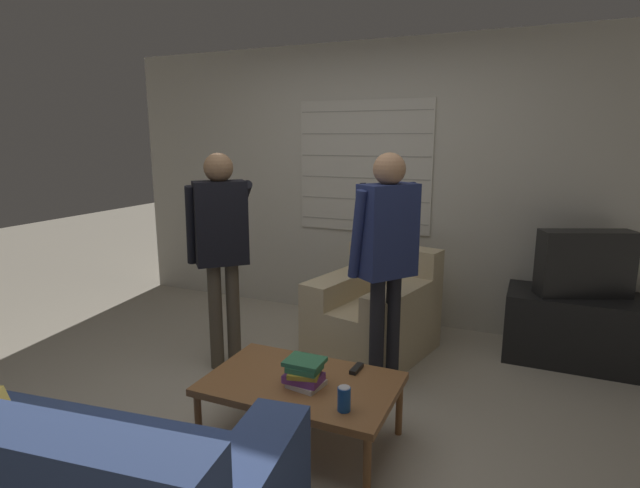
{
  "coord_description": "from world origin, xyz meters",
  "views": [
    {
      "loc": [
        1.39,
        -2.43,
        1.7
      ],
      "look_at": [
        0.07,
        0.59,
        1.0
      ],
      "focal_mm": 28.0,
      "sensor_mm": 36.0,
      "label": 1
    }
  ],
  "objects_px": {
    "spare_remote": "(357,369)",
    "person_right_standing": "(386,245)",
    "armchair_beige": "(375,312)",
    "book_stack": "(305,373)",
    "coffee_table": "(301,386)",
    "soda_can": "(344,399)",
    "person_left_standing": "(221,236)",
    "tv": "(585,263)"
  },
  "relations": [
    {
      "from": "tv",
      "to": "person_left_standing",
      "type": "height_order",
      "value": "person_left_standing"
    },
    {
      "from": "person_right_standing",
      "to": "soda_can",
      "type": "height_order",
      "value": "person_right_standing"
    },
    {
      "from": "tv",
      "to": "soda_can",
      "type": "height_order",
      "value": "tv"
    },
    {
      "from": "soda_can",
      "to": "spare_remote",
      "type": "xyz_separation_m",
      "value": [
        -0.09,
        0.43,
        -0.05
      ]
    },
    {
      "from": "armchair_beige",
      "to": "book_stack",
      "type": "bearing_deg",
      "value": 105.01
    },
    {
      "from": "person_left_standing",
      "to": "person_right_standing",
      "type": "relative_size",
      "value": 0.99
    },
    {
      "from": "person_left_standing",
      "to": "person_right_standing",
      "type": "xyz_separation_m",
      "value": [
        1.19,
        0.13,
        0.01
      ]
    },
    {
      "from": "tv",
      "to": "person_left_standing",
      "type": "relative_size",
      "value": 0.44
    },
    {
      "from": "coffee_table",
      "to": "spare_remote",
      "type": "distance_m",
      "value": 0.34
    },
    {
      "from": "person_right_standing",
      "to": "soda_can",
      "type": "bearing_deg",
      "value": -138.74
    },
    {
      "from": "person_right_standing",
      "to": "book_stack",
      "type": "relative_size",
      "value": 7.57
    },
    {
      "from": "coffee_table",
      "to": "tv",
      "type": "relative_size",
      "value": 1.5
    },
    {
      "from": "soda_can",
      "to": "spare_remote",
      "type": "distance_m",
      "value": 0.44
    },
    {
      "from": "armchair_beige",
      "to": "book_stack",
      "type": "xyz_separation_m",
      "value": [
        0.04,
        -1.42,
        0.13
      ]
    },
    {
      "from": "book_stack",
      "to": "spare_remote",
      "type": "relative_size",
      "value": 1.62
    },
    {
      "from": "spare_remote",
      "to": "soda_can",
      "type": "bearing_deg",
      "value": -75.86
    },
    {
      "from": "coffee_table",
      "to": "book_stack",
      "type": "bearing_deg",
      "value": -47.71
    },
    {
      "from": "coffee_table",
      "to": "spare_remote",
      "type": "bearing_deg",
      "value": 44.46
    },
    {
      "from": "armchair_beige",
      "to": "tv",
      "type": "height_order",
      "value": "tv"
    },
    {
      "from": "person_right_standing",
      "to": "soda_can",
      "type": "relative_size",
      "value": 12.81
    },
    {
      "from": "person_left_standing",
      "to": "book_stack",
      "type": "relative_size",
      "value": 7.51
    },
    {
      "from": "book_stack",
      "to": "soda_can",
      "type": "distance_m",
      "value": 0.32
    },
    {
      "from": "tv",
      "to": "book_stack",
      "type": "distance_m",
      "value": 2.37
    },
    {
      "from": "coffee_table",
      "to": "person_left_standing",
      "type": "distance_m",
      "value": 1.33
    },
    {
      "from": "soda_can",
      "to": "person_right_standing",
      "type": "bearing_deg",
      "value": 95.14
    },
    {
      "from": "armchair_beige",
      "to": "spare_remote",
      "type": "xyz_separation_m",
      "value": [
        0.24,
        -1.14,
        0.07
      ]
    },
    {
      "from": "coffee_table",
      "to": "person_right_standing",
      "type": "distance_m",
      "value": 1.07
    },
    {
      "from": "armchair_beige",
      "to": "soda_can",
      "type": "relative_size",
      "value": 8.4
    },
    {
      "from": "soda_can",
      "to": "spare_remote",
      "type": "bearing_deg",
      "value": 101.31
    },
    {
      "from": "armchair_beige",
      "to": "book_stack",
      "type": "distance_m",
      "value": 1.43
    },
    {
      "from": "book_stack",
      "to": "person_left_standing",
      "type": "bearing_deg",
      "value": 144.65
    },
    {
      "from": "tv",
      "to": "spare_remote",
      "type": "distance_m",
      "value": 2.04
    },
    {
      "from": "soda_can",
      "to": "person_left_standing",
      "type": "bearing_deg",
      "value": 146.31
    },
    {
      "from": "coffee_table",
      "to": "person_left_standing",
      "type": "xyz_separation_m",
      "value": [
        -0.96,
        0.66,
        0.66
      ]
    },
    {
      "from": "person_left_standing",
      "to": "spare_remote",
      "type": "bearing_deg",
      "value": -62.83
    },
    {
      "from": "armchair_beige",
      "to": "coffee_table",
      "type": "xyz_separation_m",
      "value": [
        -0.0,
        -1.38,
        0.02
      ]
    },
    {
      "from": "armchair_beige",
      "to": "tv",
      "type": "distance_m",
      "value": 1.61
    },
    {
      "from": "tv",
      "to": "person_right_standing",
      "type": "height_order",
      "value": "person_right_standing"
    },
    {
      "from": "armchair_beige",
      "to": "coffee_table",
      "type": "relative_size",
      "value": 1.0
    },
    {
      "from": "spare_remote",
      "to": "person_right_standing",
      "type": "bearing_deg",
      "value": 93.09
    },
    {
      "from": "armchair_beige",
      "to": "person_right_standing",
      "type": "bearing_deg",
      "value": 125.48
    },
    {
      "from": "soda_can",
      "to": "book_stack",
      "type": "bearing_deg",
      "value": 152.73
    }
  ]
}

